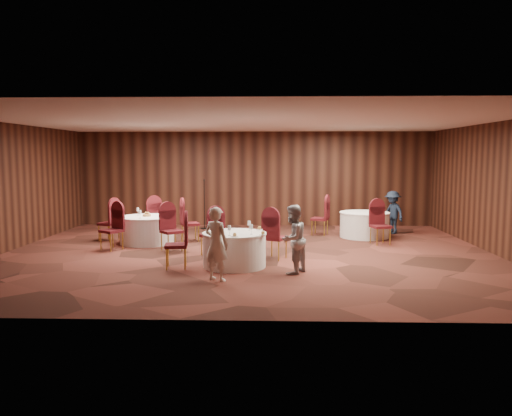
{
  "coord_description": "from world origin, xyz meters",
  "views": [
    {
      "loc": [
        0.59,
        -12.02,
        2.38
      ],
      "look_at": [
        0.2,
        0.2,
        1.1
      ],
      "focal_mm": 35.0,
      "sensor_mm": 36.0,
      "label": 1
    }
  ],
  "objects_px": {
    "table_right": "(364,224)",
    "woman_a": "(217,244)",
    "mic_stand": "(204,214)",
    "table_left": "(147,230)",
    "man_c": "(393,212)",
    "table_main": "(234,249)",
    "woman_b": "(293,239)"
  },
  "relations": [
    {
      "from": "woman_b",
      "to": "table_right",
      "type": "bearing_deg",
      "value": -173.93
    },
    {
      "from": "woman_b",
      "to": "man_c",
      "type": "xyz_separation_m",
      "value": [
        3.28,
        5.33,
        -0.05
      ]
    },
    {
      "from": "woman_b",
      "to": "man_c",
      "type": "relative_size",
      "value": 1.07
    },
    {
      "from": "woman_b",
      "to": "table_left",
      "type": "bearing_deg",
      "value": -99.11
    },
    {
      "from": "table_main",
      "to": "table_left",
      "type": "relative_size",
      "value": 0.93
    },
    {
      "from": "table_right",
      "to": "woman_a",
      "type": "distance_m",
      "value": 6.47
    },
    {
      "from": "mic_stand",
      "to": "table_right",
      "type": "bearing_deg",
      "value": -17.51
    },
    {
      "from": "mic_stand",
      "to": "man_c",
      "type": "bearing_deg",
      "value": -8.11
    },
    {
      "from": "table_right",
      "to": "man_c",
      "type": "relative_size",
      "value": 1.1
    },
    {
      "from": "woman_a",
      "to": "man_c",
      "type": "xyz_separation_m",
      "value": [
        4.75,
        5.96,
        -0.06
      ]
    },
    {
      "from": "mic_stand",
      "to": "table_main",
      "type": "bearing_deg",
      "value": -75.85
    },
    {
      "from": "table_right",
      "to": "woman_b",
      "type": "bearing_deg",
      "value": -116.44
    },
    {
      "from": "woman_a",
      "to": "woman_b",
      "type": "height_order",
      "value": "woman_a"
    },
    {
      "from": "man_c",
      "to": "table_left",
      "type": "bearing_deg",
      "value": -105.16
    },
    {
      "from": "table_right",
      "to": "woman_b",
      "type": "xyz_separation_m",
      "value": [
        -2.3,
        -4.62,
        0.33
      ]
    },
    {
      "from": "table_right",
      "to": "woman_a",
      "type": "bearing_deg",
      "value": -125.68
    },
    {
      "from": "table_main",
      "to": "table_right",
      "type": "distance_m",
      "value": 5.34
    },
    {
      "from": "table_right",
      "to": "woman_b",
      "type": "height_order",
      "value": "woman_b"
    },
    {
      "from": "table_main",
      "to": "table_left",
      "type": "bearing_deg",
      "value": 132.85
    },
    {
      "from": "mic_stand",
      "to": "woman_a",
      "type": "relative_size",
      "value": 1.14
    },
    {
      "from": "table_left",
      "to": "woman_b",
      "type": "height_order",
      "value": "woman_b"
    },
    {
      "from": "woman_b",
      "to": "man_c",
      "type": "height_order",
      "value": "woman_b"
    },
    {
      "from": "table_left",
      "to": "woman_a",
      "type": "xyz_separation_m",
      "value": [
        2.35,
        -4.04,
        0.34
      ]
    },
    {
      "from": "man_c",
      "to": "woman_a",
      "type": "bearing_deg",
      "value": -68.9
    },
    {
      "from": "table_right",
      "to": "man_c",
      "type": "distance_m",
      "value": 1.25
    },
    {
      "from": "woman_a",
      "to": "woman_b",
      "type": "relative_size",
      "value": 1.02
    },
    {
      "from": "table_main",
      "to": "mic_stand",
      "type": "distance_m",
      "value": 5.75
    },
    {
      "from": "table_left",
      "to": "woman_a",
      "type": "relative_size",
      "value": 1.04
    },
    {
      "from": "table_main",
      "to": "woman_a",
      "type": "xyz_separation_m",
      "value": [
        -0.25,
        -1.23,
        0.34
      ]
    },
    {
      "from": "table_main",
      "to": "table_left",
      "type": "distance_m",
      "value": 3.82
    },
    {
      "from": "table_left",
      "to": "mic_stand",
      "type": "relative_size",
      "value": 0.91
    },
    {
      "from": "table_left",
      "to": "mic_stand",
      "type": "bearing_deg",
      "value": 66.66
    }
  ]
}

